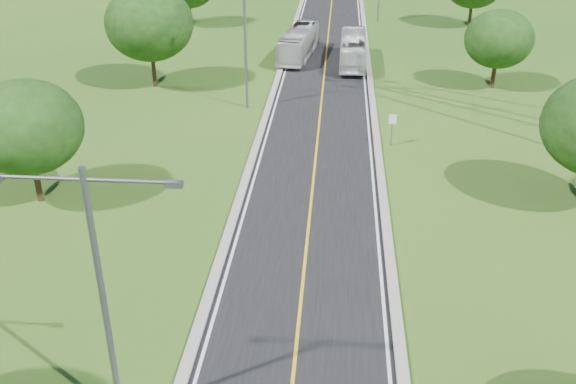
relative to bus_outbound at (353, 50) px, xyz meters
The scene contains 12 objects.
ground 3.52m from the bus_outbound, 147.72° to the left, with size 260.00×260.00×0.00m, color #245016.
road 8.28m from the bus_outbound, 109.23° to the left, with size 8.00×150.00×0.06m, color black.
curb_left 10.45m from the bus_outbound, 132.02° to the left, with size 0.50×150.00×0.22m, color gray.
curb_right 7.98m from the bus_outbound, 78.51° to the left, with size 0.50×150.00×0.22m, color gray.
speed_limit_sign 20.47m from the bus_outbound, 82.95° to the right, with size 0.55×0.09×2.40m.
streetlight_near_left 47.32m from the bus_outbound, 100.62° to the right, with size 5.90×0.25×10.00m.
streetlight_mid_left 16.50m from the bus_outbound, 123.14° to the right, with size 5.90×0.25×10.00m.
tree_lb 35.74m from the bus_outbound, 121.66° to the right, with size 6.30×6.30×7.33m.
tree_lc 19.96m from the bus_outbound, 154.85° to the right, with size 7.56×7.56×8.79m.
tree_rc 14.12m from the bus_outbound, 27.11° to the right, with size 5.88×5.88×6.84m.
bus_outbound is the anchor object (origin of this frame).
bus_inbound 5.87m from the bus_outbound, 159.43° to the left, with size 2.47×10.55×2.94m, color beige.
Camera 1 is at (1.32, -4.30, 17.85)m, focal length 40.00 mm.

